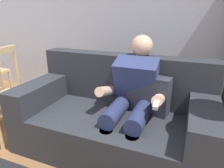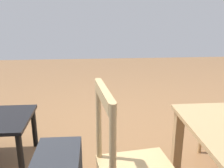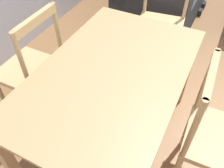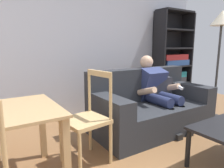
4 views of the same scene
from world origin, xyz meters
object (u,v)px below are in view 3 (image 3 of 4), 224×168
object	(u,v)px
dining_chair_near_wall	(32,70)
dining_chair_by_doorway	(217,138)
dining_table	(112,83)
dining_chair_facing_couch	(160,24)

from	to	relation	value
dining_chair_near_wall	dining_chair_by_doorway	world-z (taller)	dining_chair_near_wall
dining_chair_near_wall	dining_table	bearing A→B (deg)	-90.02
dining_table	dining_chair_near_wall	distance (m)	0.71
dining_table	dining_chair_near_wall	bearing A→B (deg)	89.98
dining_table	dining_chair_facing_couch	size ratio (longest dim) A/B	1.38
dining_table	dining_chair_by_doorway	world-z (taller)	dining_chair_by_doorway
dining_table	dining_chair_facing_couch	xyz separation A→B (m)	(1.01, 0.00, -0.13)
dining_chair_near_wall	dining_chair_by_doorway	xyz separation A→B (m)	(-0.00, -1.38, 0.01)
dining_table	dining_chair_by_doorway	size ratio (longest dim) A/B	1.47
dining_chair_by_doorway	dining_chair_near_wall	bearing A→B (deg)	89.95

